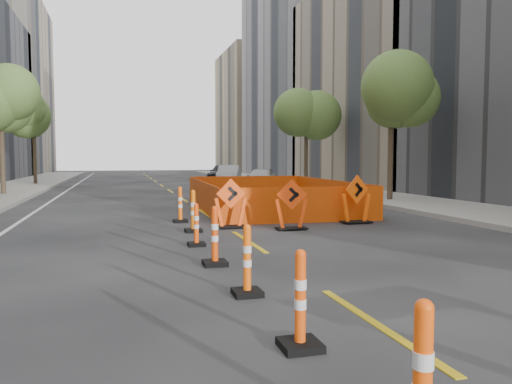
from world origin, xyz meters
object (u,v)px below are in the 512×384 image
object	(u,v)px
channelizer_5	(193,211)
parked_car_near	(262,179)
channelizer_4	(196,225)
chevron_sign_right	(356,199)
channelizer_2	(247,260)
parked_car_far	(222,173)
chevron_sign_left	(231,203)
channelizer_1	(300,299)
channelizer_6	(180,204)
chevron_sign_center	(291,205)
channelizer_3	(215,236)
parked_car_mid	(229,175)

from	to	relation	value
channelizer_5	parked_car_near	size ratio (longest dim) A/B	0.28
channelizer_4	chevron_sign_right	distance (m)	5.70
channelizer_2	parked_car_far	bearing A→B (deg)	79.00
chevron_sign_left	parked_car_far	xyz separation A→B (m)	(5.26, 26.82, -0.02)
channelizer_1	channelizer_4	world-z (taller)	channelizer_1
channelizer_4	chevron_sign_left	size ratio (longest dim) A/B	0.69
channelizer_6	chevron_sign_center	world-z (taller)	chevron_sign_center
channelizer_5	parked_car_near	distance (m)	16.86
channelizer_5	chevron_sign_center	xyz separation A→B (m)	(2.61, -0.31, 0.13)
channelizer_4	chevron_sign_right	world-z (taller)	chevron_sign_right
chevron_sign_center	parked_car_far	xyz separation A→B (m)	(3.75, 27.55, -0.02)
parked_car_near	parked_car_far	world-z (taller)	parked_car_near
channelizer_3	channelizer_5	world-z (taller)	channelizer_5
channelizer_4	chevron_sign_center	distance (m)	3.35
channelizer_2	parked_car_far	size ratio (longest dim) A/B	0.22
channelizer_4	parked_car_near	world-z (taller)	parked_car_near
channelizer_6	chevron_sign_left	world-z (taller)	chevron_sign_left
chevron_sign_right	channelizer_1	bearing A→B (deg)	-137.52
channelizer_2	chevron_sign_left	size ratio (longest dim) A/B	0.74
channelizer_2	channelizer_3	world-z (taller)	channelizer_3
channelizer_6	parked_car_mid	distance (m)	21.03
channelizer_3	channelizer_5	xyz separation A→B (m)	(0.21, 4.13, 0.01)
parked_car_mid	parked_car_far	xyz separation A→B (m)	(0.52, 5.01, -0.03)
chevron_sign_left	chevron_sign_center	xyz separation A→B (m)	(1.51, -0.74, -0.00)
chevron_sign_right	chevron_sign_left	bearing A→B (deg)	162.29
channelizer_4	chevron_sign_center	size ratio (longest dim) A/B	0.70
channelizer_4	chevron_sign_center	world-z (taller)	chevron_sign_center
parked_car_mid	parked_car_far	world-z (taller)	parked_car_mid
channelizer_4	channelizer_6	size ratio (longest dim) A/B	0.88
parked_car_near	chevron_sign_center	bearing A→B (deg)	-79.67
channelizer_1	parked_car_near	distance (m)	24.73
parked_car_far	channelizer_6	bearing A→B (deg)	-82.63
channelizer_5	parked_car_far	bearing A→B (deg)	76.86
chevron_sign_left	chevron_sign_right	world-z (taller)	chevron_sign_right
channelizer_5	chevron_sign_right	distance (m)	4.92
channelizer_4	channelizer_6	world-z (taller)	channelizer_6
channelizer_4	channelizer_5	bearing A→B (deg)	83.55
channelizer_2	chevron_sign_right	bearing A→B (deg)	52.68
channelizer_3	chevron_sign_right	xyz separation A→B (m)	(5.11, 4.54, 0.18)
channelizer_6	chevron_sign_left	xyz separation A→B (m)	(1.19, -1.64, 0.15)
channelizer_2	chevron_sign_right	world-z (taller)	chevron_sign_right
parked_car_near	parked_car_mid	xyz separation A→B (m)	(-0.54, 6.64, 0.01)
channelizer_2	channelizer_3	distance (m)	2.07
parked_car_near	chevron_sign_right	bearing A→B (deg)	-71.91
channelizer_4	parked_car_mid	size ratio (longest dim) A/B	0.22
channelizer_4	chevron_sign_left	world-z (taller)	chevron_sign_left
channelizer_4	parked_car_mid	distance (m)	25.05
chevron_sign_left	channelizer_3	bearing A→B (deg)	-109.64
chevron_sign_center	parked_car_mid	bearing A→B (deg)	96.64
chevron_sign_center	chevron_sign_right	bearing A→B (deg)	32.32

